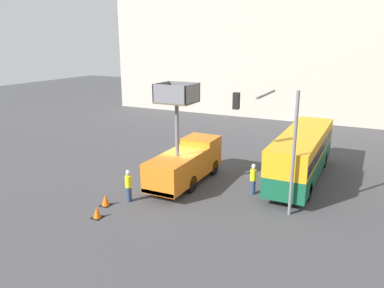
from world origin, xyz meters
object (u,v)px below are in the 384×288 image
road_worker_directing (253,179)px  traffic_cone_near_truck (97,213)px  traffic_light_pole (274,132)px  traffic_cone_mid_road (105,200)px  city_bus (302,152)px  utility_truck (186,161)px  road_worker_near_truck (128,186)px

road_worker_directing → traffic_cone_near_truck: (-6.41, -6.82, -0.68)m
traffic_light_pole → road_worker_directing: traffic_light_pole is taller
traffic_cone_mid_road → city_bus: bearing=45.5°
traffic_cone_near_truck → traffic_light_pole: bearing=32.1°
utility_truck → city_bus: bearing=32.2°
utility_truck → traffic_cone_mid_road: bearing=-116.1°
road_worker_near_truck → road_worker_directing: size_ratio=1.00×
traffic_light_pole → road_worker_near_truck: size_ratio=3.48×
traffic_light_pole → traffic_cone_mid_road: 10.16m
road_worker_directing → utility_truck: bearing=-58.1°
traffic_light_pole → road_worker_near_truck: traffic_light_pole is taller
traffic_light_pole → traffic_cone_mid_road: (-8.55, -3.55, -4.19)m
road_worker_directing → traffic_cone_mid_road: road_worker_directing is taller
traffic_light_pole → traffic_cone_near_truck: traffic_light_pole is taller
city_bus → traffic_cone_mid_road: city_bus is taller
city_bus → road_worker_near_truck: size_ratio=5.64×
utility_truck → road_worker_directing: size_ratio=3.63×
city_bus → traffic_cone_near_truck: size_ratio=17.53×
city_bus → utility_truck: bearing=132.3°
utility_truck → traffic_cone_near_truck: bearing=-106.3°
road_worker_directing → traffic_cone_mid_road: size_ratio=2.88×
road_worker_directing → traffic_cone_near_truck: 9.38m
city_bus → traffic_cone_near_truck: (-8.54, -10.74, -1.64)m
utility_truck → road_worker_near_truck: utility_truck is taller
city_bus → traffic_cone_mid_road: bearing=145.7°
utility_truck → city_bus: (6.61, 4.15, 0.38)m
road_worker_near_truck → road_worker_directing: road_worker_near_truck is taller
utility_truck → road_worker_directing: bearing=2.9°
city_bus → traffic_cone_mid_road: 13.14m
traffic_light_pole → road_worker_directing: bearing=130.1°
traffic_light_pole → traffic_cone_mid_road: size_ratio=10.06×
city_bus → traffic_cone_near_truck: city_bus is taller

